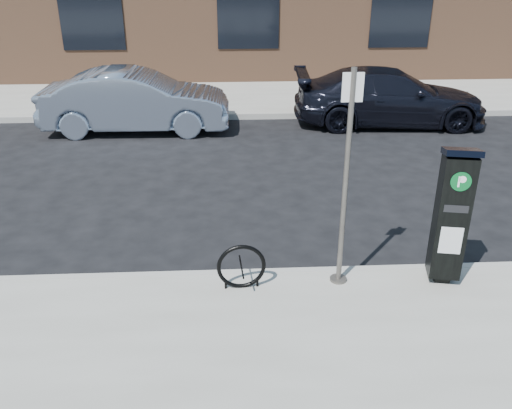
{
  "coord_description": "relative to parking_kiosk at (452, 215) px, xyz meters",
  "views": [
    {
      "loc": [
        -0.71,
        -6.39,
        4.15
      ],
      "look_at": [
        -0.35,
        0.5,
        0.93
      ],
      "focal_mm": 38.0,
      "sensor_mm": 36.0,
      "label": 1
    }
  ],
  "objects": [
    {
      "name": "parking_kiosk",
      "position": [
        0.0,
        0.0,
        0.0
      ],
      "size": [
        0.5,
        0.46,
        1.89
      ],
      "rotation": [
        0.0,
        0.0,
        -0.19
      ],
      "color": "black",
      "rests_on": "sidewalk_near"
    },
    {
      "name": "sign_pole",
      "position": [
        -1.38,
        0.05,
        0.43
      ],
      "size": [
        0.25,
        0.23,
        2.83
      ],
      "rotation": [
        0.0,
        0.0,
        0.01
      ],
      "color": "#625B56",
      "rests_on": "sidewalk_near"
    },
    {
      "name": "car_dark",
      "position": [
        1.4,
        7.75,
        -0.4
      ],
      "size": [
        5.06,
        2.29,
        1.44
      ],
      "primitive_type": "imported",
      "rotation": [
        0.0,
        0.0,
        1.52
      ],
      "color": "black",
      "rests_on": "ground"
    },
    {
      "name": "curb_near",
      "position": [
        -2.1,
        0.33,
        -1.04
      ],
      "size": [
        60.0,
        0.12,
        0.16
      ],
      "primitive_type": "cube",
      "color": "#9E9B93",
      "rests_on": "ground"
    },
    {
      "name": "sidewalk_far",
      "position": [
        -2.1,
        14.35,
        -1.04
      ],
      "size": [
        60.0,
        12.0,
        0.15
      ],
      "primitive_type": "cube",
      "color": "gray",
      "rests_on": "ground"
    },
    {
      "name": "bike_rack",
      "position": [
        -2.68,
        -0.05,
        -0.66
      ],
      "size": [
        0.64,
        0.1,
        0.64
      ],
      "rotation": [
        0.0,
        0.0,
        0.07
      ],
      "color": "black",
      "rests_on": "sidewalk_near"
    },
    {
      "name": "ground",
      "position": [
        -2.1,
        0.35,
        -1.12
      ],
      "size": [
        120.0,
        120.0,
        0.0
      ],
      "primitive_type": "plane",
      "color": "black",
      "rests_on": "ground"
    },
    {
      "name": "curb_far",
      "position": [
        -2.1,
        8.37,
        -1.04
      ],
      "size": [
        60.0,
        0.12,
        0.16
      ],
      "primitive_type": "cube",
      "color": "#9E9B93",
      "rests_on": "ground"
    },
    {
      "name": "car_silver",
      "position": [
        -5.12,
        7.49,
        -0.36
      ],
      "size": [
        4.65,
        1.67,
        1.53
      ],
      "primitive_type": "imported",
      "rotation": [
        0.0,
        0.0,
        1.56
      ],
      "color": "#8391A6",
      "rests_on": "ground"
    }
  ]
}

